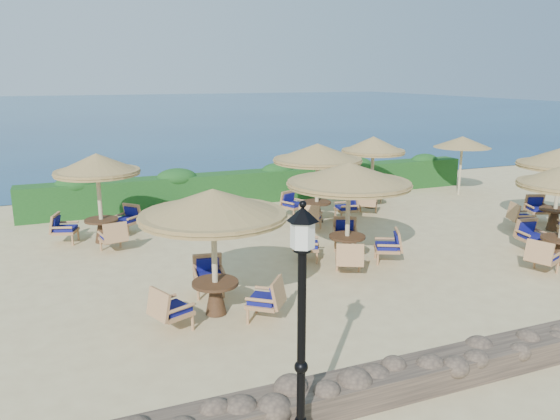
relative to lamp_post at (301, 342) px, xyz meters
The scene contains 12 objects.
ground 8.47m from the lamp_post, 54.78° to the left, with size 120.00×120.00×0.00m, color #D3BE86.
sea 76.97m from the lamp_post, 86.42° to the left, with size 160.00×160.00×0.00m, color navy.
hedge 14.83m from the lamp_post, 71.08° to the left, with size 18.00×0.90×1.20m, color #154217.
stone_wall 5.02m from the lamp_post, ahead, with size 15.00×0.65×0.44m, color brown.
lamp_post is the anchor object (origin of this frame).
extra_parasol 17.41m from the lamp_post, 43.60° to the left, with size 2.30×2.30×2.41m.
cafe_set_0 4.52m from the lamp_post, 88.67° to the left, with size 2.99×2.99×2.65m.
cafe_set_1 7.66m from the lamp_post, 56.52° to the left, with size 3.25×3.25×2.65m.
cafe_set_3 10.73m from the lamp_post, 98.86° to the left, with size 2.72×2.67×2.65m.
cafe_set_4 11.51m from the lamp_post, 63.06° to the left, with size 2.96×2.96×2.65m.
cafe_set_5 13.92m from the lamp_post, 54.84° to the left, with size 2.34×2.63×2.65m.
cafe_set_6 13.47m from the lamp_post, 28.94° to the left, with size 2.87×2.87×2.65m.
Camera 1 is at (-7.42, -12.51, 4.83)m, focal length 35.00 mm.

